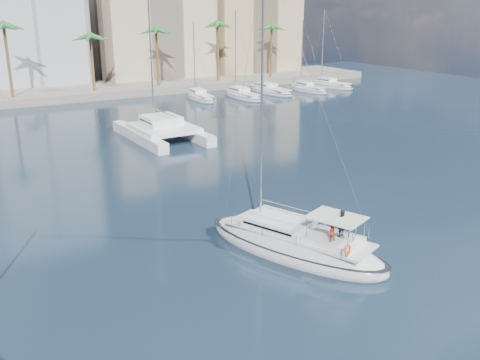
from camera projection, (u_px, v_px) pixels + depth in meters
ground at (251, 231)px, 34.72m from camera, size 160.00×160.00×0.00m
quay at (47, 94)px, 84.29m from camera, size 120.00×14.00×1.20m
building_beige at (153, 27)px, 99.42m from camera, size 20.00×14.00×20.00m
building_tan_right at (249, 31)px, 107.84m from camera, size 18.00×12.00×18.00m
palm_centre at (45, 32)px, 78.01m from camera, size 3.60×3.60×12.30m
palm_right at (244, 27)px, 94.57m from camera, size 3.60×3.60×12.30m
main_sloop at (294, 244)px, 31.56m from camera, size 7.90×12.52×17.75m
catamaran at (162, 128)px, 58.46m from camera, size 6.76×13.23×19.02m
seagull at (259, 209)px, 35.44m from camera, size 1.10×0.47×0.20m
moored_yacht_a at (200, 100)px, 82.80m from camera, size 3.37×9.52×11.90m
moored_yacht_b at (242, 98)px, 84.34m from camera, size 3.32×10.83×13.72m
moored_yacht_c at (270, 93)px, 89.13m from camera, size 3.98×12.33×15.54m
moored_yacht_d at (308, 92)px, 90.67m from camera, size 3.52×9.55×11.90m
moored_yacht_e at (330, 87)px, 95.47m from camera, size 4.61×11.11×13.72m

